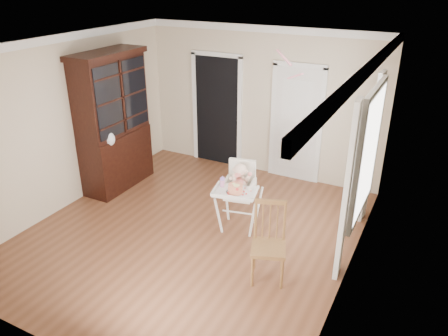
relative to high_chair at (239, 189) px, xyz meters
The scene contains 16 objects.
floor 0.97m from the high_chair, 142.98° to the right, with size 5.00×5.00×0.00m, color brown.
ceiling 2.16m from the high_chair, 142.98° to the right, with size 5.00×5.00×0.00m, color white.
wall_back 2.26m from the high_chair, 105.23° to the left, with size 4.50×4.50×0.00m, color beige.
wall_left 2.93m from the high_chair, behind, with size 5.00×5.00×0.00m, color beige.
wall_right 1.87m from the high_chair, 14.18° to the right, with size 5.00×5.00×0.00m, color beige.
crown_molding 2.10m from the high_chair, 142.98° to the right, with size 4.50×5.00×0.12m, color white, non-canonical shape.
doorway 2.57m from the high_chair, 125.45° to the left, with size 1.06×0.05×2.22m.
closet_door 2.09m from the high_chair, 86.21° to the left, with size 0.96×0.09×2.13m.
window_right 1.77m from the high_chair, 13.05° to the left, with size 0.13×1.84×2.30m.
high_chair is the anchor object (origin of this frame).
baby 0.15m from the high_chair, 98.55° to the left, with size 0.33×0.24×0.45m.
cake 0.31m from the high_chair, 75.70° to the right, with size 0.26×0.26×0.12m.
sippy_cup 0.30m from the high_chair, 132.28° to the right, with size 0.07×0.07×0.17m.
china_cabinet 2.63m from the high_chair, behind, with size 0.63×1.41×2.37m.
dining_chair 1.20m from the high_chair, 46.62° to the right, with size 0.53×0.53×1.02m.
streamer 1.97m from the high_chair, 72.25° to the left, with size 0.03×0.50×0.02m, color pink, non-canonical shape.
Camera 1 is at (2.95, -4.67, 3.56)m, focal length 35.00 mm.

